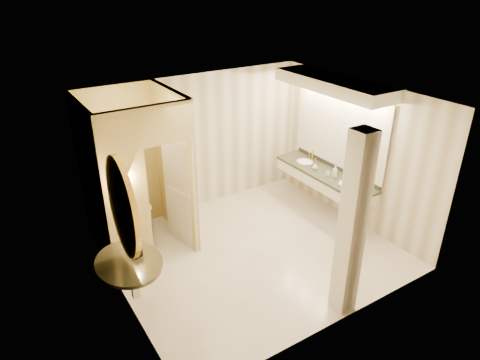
% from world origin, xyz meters
% --- Properties ---
extents(floor, '(4.50, 4.50, 0.00)m').
position_xyz_m(floor, '(0.00, 0.00, 0.00)').
color(floor, white).
rests_on(floor, ground).
extents(ceiling, '(4.50, 4.50, 0.00)m').
position_xyz_m(ceiling, '(0.00, 0.00, 2.70)').
color(ceiling, white).
rests_on(ceiling, wall_back).
extents(wall_back, '(4.50, 0.02, 2.70)m').
position_xyz_m(wall_back, '(0.00, 2.00, 1.35)').
color(wall_back, beige).
rests_on(wall_back, floor).
extents(wall_front, '(4.50, 0.02, 2.70)m').
position_xyz_m(wall_front, '(0.00, -2.00, 1.35)').
color(wall_front, beige).
rests_on(wall_front, floor).
extents(wall_left, '(0.02, 4.00, 2.70)m').
position_xyz_m(wall_left, '(-2.25, 0.00, 1.35)').
color(wall_left, beige).
rests_on(wall_left, floor).
extents(wall_right, '(0.02, 4.00, 2.70)m').
position_xyz_m(wall_right, '(2.25, 0.00, 1.35)').
color(wall_right, beige).
rests_on(wall_right, floor).
extents(toilet_closet, '(1.50, 1.55, 2.70)m').
position_xyz_m(toilet_closet, '(-1.12, 0.97, 1.39)').
color(toilet_closet, '#EBD77B').
rests_on(toilet_closet, floor).
extents(wall_sconce, '(0.14, 0.14, 0.42)m').
position_xyz_m(wall_sconce, '(-1.93, 0.43, 1.73)').
color(wall_sconce, '#BC923C').
rests_on(wall_sconce, toilet_closet).
extents(vanity, '(0.75, 2.45, 2.09)m').
position_xyz_m(vanity, '(1.98, 0.40, 1.63)').
color(vanity, silver).
rests_on(vanity, floor).
extents(console_shelf, '(1.09, 1.09, 1.99)m').
position_xyz_m(console_shelf, '(-2.21, -0.32, 1.35)').
color(console_shelf, black).
rests_on(console_shelf, floor).
extents(pillar, '(0.28, 0.28, 2.70)m').
position_xyz_m(pillar, '(0.35, -1.80, 1.35)').
color(pillar, silver).
rests_on(pillar, floor).
extents(tissue_box, '(0.15, 0.15, 0.12)m').
position_xyz_m(tissue_box, '(-2.09, -0.26, 0.93)').
color(tissue_box, black).
rests_on(tissue_box, console_shelf).
extents(toilet, '(0.66, 0.86, 0.77)m').
position_xyz_m(toilet, '(-1.44, 1.49, 0.39)').
color(toilet, white).
rests_on(toilet, floor).
extents(soap_bottle_a, '(0.06, 0.06, 0.13)m').
position_xyz_m(soap_bottle_a, '(1.87, 0.25, 0.94)').
color(soap_bottle_a, beige).
rests_on(soap_bottle_a, vanity).
extents(soap_bottle_b, '(0.13, 0.13, 0.13)m').
position_xyz_m(soap_bottle_b, '(1.86, 0.60, 0.94)').
color(soap_bottle_b, silver).
rests_on(soap_bottle_b, vanity).
extents(soap_bottle_c, '(0.11, 0.11, 0.23)m').
position_xyz_m(soap_bottle_c, '(1.94, 0.14, 0.99)').
color(soap_bottle_c, '#C6B28C').
rests_on(soap_bottle_c, vanity).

